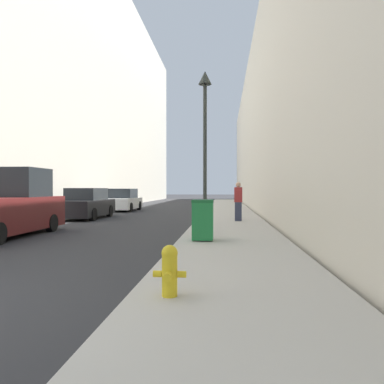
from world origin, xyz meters
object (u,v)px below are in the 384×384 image
at_px(trash_bin, 203,220).
at_px(pickup_truck, 4,208).
at_px(lamppost, 205,123).
at_px(parked_sedan_far, 123,201).
at_px(parked_sedan_near, 87,204).
at_px(fire_hydrant, 170,269).
at_px(pedestrian_on_sidewalk, 238,201).

bearing_deg(trash_bin, pickup_truck, 168.96).
relative_size(trash_bin, lamppost, 0.20).
bearing_deg(pickup_truck, parked_sedan_far, 89.96).
xyz_separation_m(lamppost, parked_sedan_near, (-6.61, 5.85, -3.22)).
xyz_separation_m(fire_hydrant, pickup_truck, (-6.55, 6.82, 0.46)).
bearing_deg(lamppost, parked_sedan_near, 138.49).
relative_size(fire_hydrant, pedestrian_on_sidewalk, 0.40).
bearing_deg(pickup_truck, parked_sedan_near, 90.19).
distance_m(trash_bin, parked_sedan_near, 11.09).
xyz_separation_m(pickup_truck, parked_sedan_far, (0.01, 14.46, -0.22)).
bearing_deg(parked_sedan_far, pedestrian_on_sidewalk, -49.50).
distance_m(fire_hydrant, trash_bin, 5.52).
relative_size(parked_sedan_far, pedestrian_on_sidewalk, 2.49).
relative_size(parked_sedan_near, pedestrian_on_sidewalk, 2.56).
bearing_deg(parked_sedan_far, pickup_truck, -90.04).
relative_size(lamppost, pickup_truck, 1.06).
bearing_deg(parked_sedan_near, lamppost, -41.51).
distance_m(fire_hydrant, parked_sedan_near, 15.78).
bearing_deg(parked_sedan_near, pickup_truck, -89.81).
relative_size(pickup_truck, pedestrian_on_sidewalk, 3.04).
height_order(lamppost, parked_sedan_far, lamppost).
bearing_deg(pedestrian_on_sidewalk, parked_sedan_near, 163.72).
height_order(fire_hydrant, parked_sedan_near, parked_sedan_near).
relative_size(pickup_truck, parked_sedan_near, 1.19).
bearing_deg(fire_hydrant, pickup_truck, 133.87).
distance_m(trash_bin, lamppost, 4.40).
height_order(trash_bin, pedestrian_on_sidewalk, pedestrian_on_sidewalk).
xyz_separation_m(trash_bin, lamppost, (-0.10, 2.97, 3.25)).
bearing_deg(lamppost, fire_hydrant, -90.24).
height_order(pickup_truck, parked_sedan_near, pickup_truck).
bearing_deg(lamppost, parked_sedan_far, 117.23).
bearing_deg(fire_hydrant, parked_sedan_near, 114.64).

